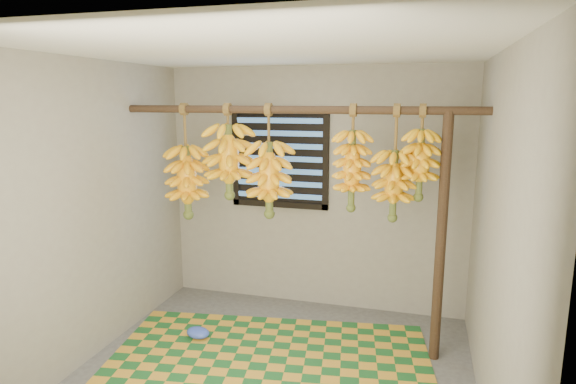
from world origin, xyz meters
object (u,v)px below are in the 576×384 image
(banana_bunch_d, at_px, (352,171))
(banana_bunch_f, at_px, (420,164))
(banana_bunch_e, at_px, (394,185))
(support_post, at_px, (441,240))
(banana_bunch_a, at_px, (187,182))
(plastic_bag, at_px, (198,333))
(banana_bunch_c, at_px, (269,179))
(woven_mat, at_px, (263,380))
(banana_bunch_b, at_px, (229,161))

(banana_bunch_d, relative_size, banana_bunch_f, 1.16)
(banana_bunch_d, distance_m, banana_bunch_e, 0.35)
(support_post, height_order, banana_bunch_a, banana_bunch_a)
(plastic_bag, bearing_deg, banana_bunch_c, 21.38)
(banana_bunch_d, bearing_deg, banana_bunch_e, -0.00)
(banana_bunch_d, bearing_deg, banana_bunch_c, -180.00)
(support_post, bearing_deg, banana_bunch_e, -180.00)
(banana_bunch_c, distance_m, banana_bunch_d, 0.70)
(woven_mat, height_order, banana_bunch_b, banana_bunch_b)
(banana_bunch_a, xyz_separation_m, banana_bunch_f, (1.99, 0.00, 0.23))
(banana_bunch_a, height_order, banana_bunch_b, same)
(banana_bunch_d, xyz_separation_m, banana_bunch_f, (0.52, 0.00, 0.07))
(woven_mat, distance_m, banana_bunch_d, 1.75)
(banana_bunch_d, height_order, banana_bunch_e, same)
(banana_bunch_a, distance_m, banana_bunch_b, 0.45)
(plastic_bag, xyz_separation_m, banana_bunch_e, (1.63, 0.23, 1.36))
(banana_bunch_c, height_order, banana_bunch_d, same)
(support_post, bearing_deg, woven_mat, -150.85)
(banana_bunch_a, distance_m, banana_bunch_e, 1.80)
(banana_bunch_d, distance_m, banana_bunch_f, 0.53)
(banana_bunch_a, xyz_separation_m, banana_bunch_b, (0.40, 0.00, 0.20))
(banana_bunch_a, xyz_separation_m, banana_bunch_c, (0.77, 0.00, 0.06))
(woven_mat, relative_size, banana_bunch_c, 2.73)
(banana_bunch_e, bearing_deg, banana_bunch_b, 180.00)
(plastic_bag, xyz_separation_m, banana_bunch_f, (1.82, 0.23, 1.54))
(banana_bunch_c, bearing_deg, banana_bunch_a, 180.00)
(support_post, xyz_separation_m, woven_mat, (-1.24, -0.69, -0.99))
(banana_bunch_d, bearing_deg, banana_bunch_b, -180.00)
(woven_mat, height_order, banana_bunch_d, banana_bunch_d)
(plastic_bag, distance_m, banana_bunch_f, 2.39)
(banana_bunch_a, xyz_separation_m, banana_bunch_d, (1.46, 0.00, 0.16))
(banana_bunch_e, bearing_deg, banana_bunch_d, 180.00)
(woven_mat, distance_m, banana_bunch_b, 1.78)
(woven_mat, height_order, banana_bunch_a, banana_bunch_a)
(banana_bunch_b, bearing_deg, banana_bunch_a, 180.00)
(woven_mat, bearing_deg, support_post, 29.15)
(support_post, bearing_deg, banana_bunch_a, 180.00)
(support_post, distance_m, banana_bunch_d, 0.88)
(support_post, relative_size, banana_bunch_a, 1.99)
(plastic_bag, xyz_separation_m, banana_bunch_b, (0.23, 0.23, 1.50))
(banana_bunch_b, bearing_deg, banana_bunch_f, 0.00)
(banana_bunch_e, bearing_deg, support_post, 0.00)
(banana_bunch_a, height_order, banana_bunch_c, same)
(banana_bunch_f, bearing_deg, banana_bunch_b, -180.00)
(woven_mat, distance_m, banana_bunch_e, 1.80)
(banana_bunch_f, bearing_deg, banana_bunch_c, -180.00)
(woven_mat, bearing_deg, banana_bunch_a, 143.30)
(support_post, xyz_separation_m, plastic_bag, (-2.00, -0.23, -0.94))
(banana_bunch_c, bearing_deg, banana_bunch_d, 0.00)
(support_post, height_order, banana_bunch_b, banana_bunch_b)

